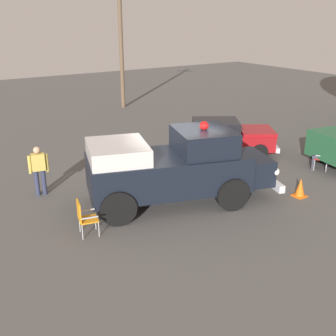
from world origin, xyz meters
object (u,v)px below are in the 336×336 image
Objects in this scene: vintage_fire_truck at (175,167)px; spectator_standing at (39,168)px; utility_pole at (121,43)px; spectator_seated at (322,152)px; traffic_cone at (300,188)px; lawn_chair_near_truck at (325,155)px; lawn_chair_by_car at (84,216)px; classic_hot_rod at (223,137)px.

vintage_fire_truck is 3.78× the size of spectator_standing.
spectator_seated is at bearing 4.49° from utility_pole.
traffic_cone is at bearing -64.46° from spectator_seated.
utility_pole reaches higher than lawn_chair_near_truck.
lawn_chair_near_truck is 1.00× the size of lawn_chair_by_car.
vintage_fire_truck is 4.24m from traffic_cone.
spectator_seated is at bearing 115.54° from traffic_cone.
spectator_seated is at bearing 27.87° from classic_hot_rod.
vintage_fire_truck is 6.20× the size of lawn_chair_by_car.
spectator_seated is 2.03× the size of traffic_cone.
lawn_chair_by_car is at bearing -30.82° from utility_pole.
traffic_cone is (1.18, -2.76, -0.28)m from lawn_chair_near_truck.
classic_hot_rod is at bearing 113.69° from lawn_chair_by_car.
vintage_fire_truck is 4.48m from spectator_standing.
utility_pole reaches higher than lawn_chair_by_car.
spectator_standing is (-3.31, -0.18, 0.37)m from lawn_chair_by_car.
spectator_standing is at bearing -38.48° from utility_pole.
traffic_cone is (1.28, -2.68, -0.39)m from spectator_seated.
utility_pole reaches higher than traffic_cone.
spectator_standing is at bearing -89.47° from classic_hot_rod.
utility_pole is (-14.39, -1.13, 3.29)m from spectator_seated.
vintage_fire_truck is 1.35× the size of classic_hot_rod.
classic_hot_rod reaches higher than spectator_seated.
lawn_chair_by_car is (0.43, -3.24, -0.61)m from vintage_fire_truck.
spectator_standing is 0.22× the size of utility_pole.
vintage_fire_truck is at bearing 97.50° from lawn_chair_by_car.
vintage_fire_truck is at bearing -95.58° from spectator_seated.
spectator_seated is (-0.11, -0.08, 0.11)m from lawn_chair_near_truck.
vintage_fire_truck is 5.38m from classic_hot_rod.
classic_hot_rod is 7.90m from spectator_standing.
utility_pole is (-10.89, 8.65, 3.02)m from spectator_standing.
vintage_fire_truck is 14.99m from utility_pole.
lawn_chair_near_truck is 0.13× the size of utility_pole.
classic_hot_rod is 0.61× the size of utility_pole.
utility_pole is at bearing 174.35° from traffic_cone.
classic_hot_rod is 4.58× the size of lawn_chair_near_truck.
lawn_chair_near_truck is 1.61× the size of traffic_cone.
classic_hot_rod is 4.58× the size of lawn_chair_by_car.
lawn_chair_by_car is at bearing -91.77° from lawn_chair_near_truck.
classic_hot_rod is 4.94m from traffic_cone.
lawn_chair_near_truck is 9.69m from lawn_chair_by_car.
spectator_seated is (0.19, 9.60, 0.11)m from lawn_chair_by_car.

